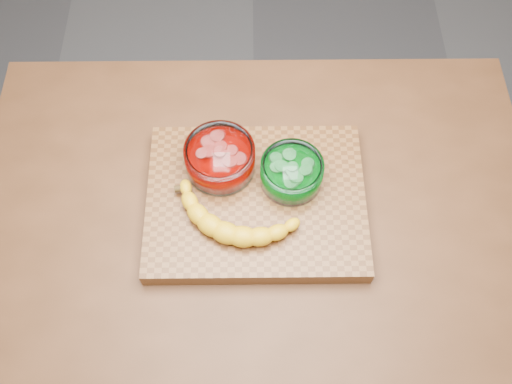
{
  "coord_description": "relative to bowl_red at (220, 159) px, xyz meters",
  "views": [
    {
      "loc": [
        -0.01,
        -0.55,
        1.97
      ],
      "look_at": [
        0.0,
        0.0,
        0.96
      ],
      "focal_mm": 40.0,
      "sensor_mm": 36.0,
      "label": 1
    }
  ],
  "objects": [
    {
      "name": "bowl_red",
      "position": [
        0.0,
        0.0,
        0.0
      ],
      "size": [
        0.15,
        0.15,
        0.07
      ],
      "color": "white",
      "rests_on": "cutting_board"
    },
    {
      "name": "bowl_green",
      "position": [
        0.15,
        -0.03,
        -0.0
      ],
      "size": [
        0.13,
        0.13,
        0.06
      ],
      "color": "white",
      "rests_on": "cutting_board"
    },
    {
      "name": "counter",
      "position": [
        0.07,
        -0.07,
        -0.52
      ],
      "size": [
        1.2,
        0.8,
        0.9
      ],
      "primitive_type": "cube",
      "color": "#512E18",
      "rests_on": "ground"
    },
    {
      "name": "banana",
      "position": [
        0.04,
        -0.11,
        -0.01
      ],
      "size": [
        0.28,
        0.18,
        0.04
      ],
      "primitive_type": null,
      "color": "gold",
      "rests_on": "cutting_board"
    },
    {
      "name": "ground",
      "position": [
        0.07,
        -0.07,
        -0.97
      ],
      "size": [
        3.5,
        3.5,
        0.0
      ],
      "primitive_type": "plane",
      "color": "#515155",
      "rests_on": "ground"
    },
    {
      "name": "cutting_board",
      "position": [
        0.07,
        -0.07,
        -0.05
      ],
      "size": [
        0.45,
        0.35,
        0.04
      ],
      "primitive_type": "cube",
      "color": "brown",
      "rests_on": "counter"
    }
  ]
}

